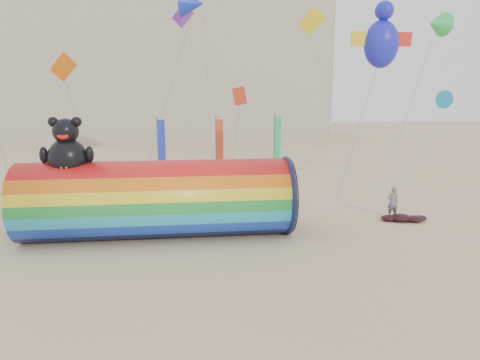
{
  "coord_description": "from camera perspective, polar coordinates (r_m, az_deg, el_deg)",
  "views": [
    {
      "loc": [
        -2.19,
        -20.66,
        6.95
      ],
      "look_at": [
        0.5,
        1.5,
        2.4
      ],
      "focal_mm": 32.0,
      "sensor_mm": 36.0,
      "label": 1
    }
  ],
  "objects": [
    {
      "name": "ground",
      "position": [
        21.91,
        -0.83,
        -6.98
      ],
      "size": [
        160.0,
        160.0,
        0.0
      ],
      "primitive_type": "plane",
      "color": "#CCB58C",
      "rests_on": "ground"
    },
    {
      "name": "hotel_building",
      "position": [
        67.41,
        -15.76,
        13.96
      ],
      "size": [
        60.4,
        15.4,
        20.6
      ],
      "color": "#B7AD99",
      "rests_on": "ground"
    },
    {
      "name": "kite_handler",
      "position": [
        25.66,
        19.68,
        -2.81
      ],
      "size": [
        0.66,
        0.45,
        1.8
      ],
      "primitive_type": "imported",
      "rotation": [
        0.0,
        0.0,
        3.12
      ],
      "color": "slate",
      "rests_on": "ground"
    },
    {
      "name": "fabric_bundle",
      "position": [
        25.41,
        21.0,
        -4.74
      ],
      "size": [
        2.62,
        1.35,
        0.41
      ],
      "color": "#350911",
      "rests_on": "ground"
    },
    {
      "name": "festival_banners",
      "position": [
        35.95,
        -2.5,
        4.62
      ],
      "size": [
        10.81,
        3.8,
        5.2
      ],
      "color": "#59595E",
      "rests_on": "ground"
    },
    {
      "name": "windsock_assembly",
      "position": [
        21.18,
        -10.85,
        -2.25
      ],
      "size": [
        12.98,
        3.95,
        5.99
      ],
      "color": "red",
      "rests_on": "ground"
    }
  ]
}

